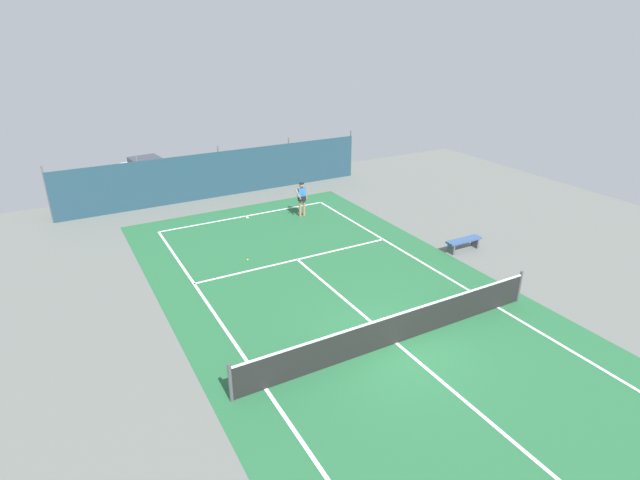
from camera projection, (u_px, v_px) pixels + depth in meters
name	position (u px, v px, depth m)	size (l,w,h in m)	color
ground_plane	(396.00, 343.00, 14.71)	(36.00, 36.00, 0.00)	slate
court_surface	(396.00, 343.00, 14.71)	(11.02, 26.60, 0.01)	#236038
tennis_net	(397.00, 328.00, 14.51)	(10.12, 0.10, 1.10)	black
back_fence	(218.00, 182.00, 27.19)	(16.30, 0.98, 2.70)	#1E3D4C
tennis_player	(302.00, 197.00, 23.92)	(0.73, 0.74, 1.64)	#9E7051
tennis_ball_near_player	(248.00, 260.00, 19.78)	(0.07, 0.07, 0.07)	#CCDB33
tennis_ball_midcourt	(332.00, 251.00, 20.51)	(0.07, 0.07, 0.07)	#CCDB33
parked_car	(148.00, 173.00, 28.06)	(2.41, 4.39, 1.68)	silver
courtside_bench	(464.00, 242.00, 20.52)	(1.60, 0.40, 0.49)	#335184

